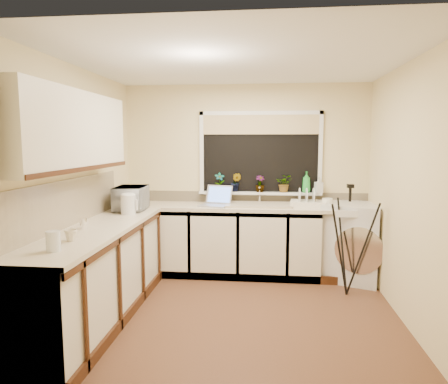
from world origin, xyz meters
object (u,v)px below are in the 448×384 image
Objects in this scene: microwave at (131,198)px; soap_bottle_clear at (319,185)px; washing_machine at (353,242)px; plant_b at (236,182)px; plant_d at (284,183)px; glass_jug at (53,241)px; plant_a at (220,182)px; plant_c at (260,184)px; soap_bottle_green at (306,182)px; kettle at (128,205)px; cup_left at (71,235)px; dish_rack at (308,204)px; laptop at (216,200)px; tripod at (348,240)px; steel_jar at (84,223)px; cup_back at (327,203)px.

soap_bottle_clear reaches higher than microwave.
plant_b is at bearing -168.17° from washing_machine.
soap_bottle_clear is (0.44, -0.02, -0.01)m from plant_d.
glass_jug is 2.71m from plant_a.
plant_d is at bearing 2.19° from plant_c.
kettle is at bearing -154.62° from soap_bottle_green.
washing_machine is 1.37m from plant_c.
dish_rack is at bearing 44.29° from cup_left.
plant_c is at bearing 40.39° from laptop.
plant_c reaches higher than soap_bottle_clear.
plant_a reaches higher than tripod.
tripod is 5.00× the size of plant_a.
glass_jug is 2.80m from plant_b.
glass_jug is 2.94m from plant_c.
plant_c reaches higher than laptop.
plant_a is at bearing 179.83° from soap_bottle_clear.
steel_jar is at bearing -108.57° from laptop.
plant_a is 1.40m from cup_back.
tripod is 12.21× the size of cup_left.
soap_bottle_green is (0.28, -0.02, 0.02)m from plant_d.
washing_machine is at bearing -29.78° from soap_bottle_clear.
plant_b is 2.53m from cup_left.
soap_bottle_green is (2.19, 1.77, 0.23)m from steel_jar.
plant_d is (1.91, 1.79, 0.21)m from steel_jar.
glass_jug reaches higher than cup_back.
dish_rack is (2.05, 0.80, -0.07)m from kettle.
microwave is 4.92× the size of cup_left.
laptop is 0.84× the size of microwave.
plant_c is at bearing 179.16° from soap_bottle_clear.
plant_b is 1.21× the size of soap_bottle_clear.
steel_jar reaches higher than cup_left.
plant_a is 1.01× the size of plant_b.
laptop is 0.92m from plant_d.
washing_machine is 3.53m from glass_jug.
plant_b is (0.21, 0.01, -0.00)m from plant_a.
dish_rack is at bearing -86.35° from soap_bottle_green.
dish_rack is at bearing 170.51° from cup_back.
cup_back is (2.28, 0.76, -0.05)m from kettle.
cup_back is at bearing -41.14° from soap_bottle_green.
plant_c is (0.32, -0.00, -0.02)m from plant_b.
washing_machine is 3.46× the size of soap_bottle_green.
cup_back reaches higher than cup_left.
washing_machine is at bearing -5.11° from cup_back.
plant_a is at bearing -60.45° from microwave.
plant_b is at bearing 40.84° from kettle.
tripod is 1.39m from plant_c.
soap_bottle_clear is (2.20, 0.96, 0.14)m from kettle.
plant_a reaches higher than plant_c.
kettle is 0.86× the size of plant_a.
cup_back is (1.38, 0.03, -0.01)m from laptop.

